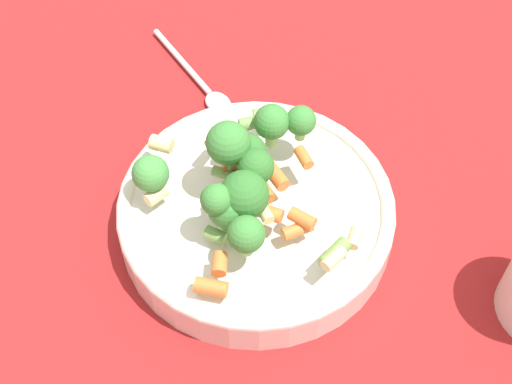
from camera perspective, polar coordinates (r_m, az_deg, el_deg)
ground_plane at (r=0.69m, az=0.00°, el=-2.74°), size 3.00×3.00×0.00m
bowl at (r=0.67m, az=0.00°, el=-1.63°), size 0.26×0.26×0.04m
pasta_salad at (r=0.63m, az=-1.32°, el=1.25°), size 0.21×0.21×0.08m
spoon at (r=0.81m, az=-4.23°, el=8.46°), size 0.14×0.11×0.01m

